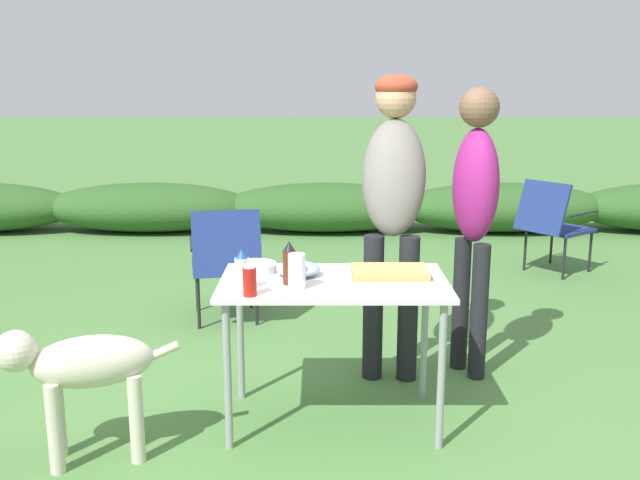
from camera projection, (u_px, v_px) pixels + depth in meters
name	position (u px, v px, depth m)	size (l,w,h in m)	color
ground_plane	(330.00, 421.00, 3.60)	(60.00, 60.00, 0.00)	#4C7A3D
shrub_hedge	(323.00, 207.00, 8.06)	(14.40, 0.90, 0.55)	#2D5623
folding_table	(331.00, 295.00, 3.46)	(1.10, 0.64, 0.74)	silver
food_tray	(387.00, 274.00, 3.45)	(0.42, 0.26, 0.06)	#9E9EA3
plate_stack	(252.00, 268.00, 3.58)	(0.21, 0.21, 0.05)	white
mixing_bowl	(295.00, 269.00, 3.51)	(0.22, 0.22, 0.07)	#99B2CC
paper_cup_stack	(294.00, 272.00, 3.28)	(0.08, 0.08, 0.17)	white
ketchup_bottle	(247.00, 279.00, 3.17)	(0.06, 0.06, 0.17)	red
mayo_bottle	(239.00, 271.00, 3.26)	(0.07, 0.07, 0.19)	silver
bbq_sauce_bottle	(286.00, 264.00, 3.35)	(0.06, 0.06, 0.21)	#562314
standing_person_with_beanie	(390.00, 188.00, 4.01)	(0.41, 0.53, 1.72)	black
standing_person_in_olive_jacket	(472.00, 202.00, 3.99)	(0.33, 0.37, 1.65)	black
dog	(78.00, 369.00, 3.13)	(0.82, 0.37, 0.64)	beige
camp_chair_green_behind_table	(549.00, 221.00, 6.26)	(0.75, 0.73, 0.83)	navy
camp_chair_near_hedge	(223.00, 259.00, 4.96)	(0.57, 0.67, 0.83)	navy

